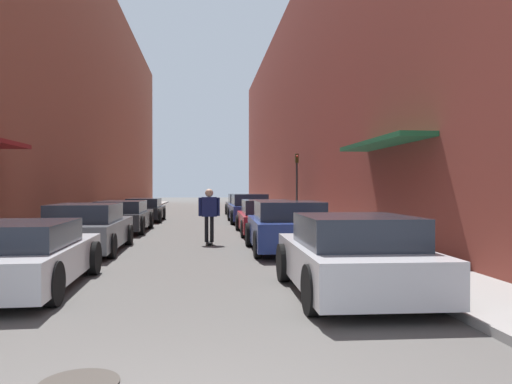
{
  "coord_description": "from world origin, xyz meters",
  "views": [
    {
      "loc": [
        0.43,
        -3.26,
        1.73
      ],
      "look_at": [
        1.86,
        10.67,
        1.59
      ],
      "focal_mm": 35.0,
      "sensor_mm": 36.0,
      "label": 1
    }
  ],
  "objects_px": {
    "parked_car_right_4": "(243,205)",
    "parked_car_left_3": "(144,210)",
    "parked_car_right_2": "(265,217)",
    "manhole_cover": "(79,384)",
    "parked_car_left_0": "(21,256)",
    "parked_car_left_1": "(87,229)",
    "parked_car_right_0": "(353,256)",
    "skateboarder": "(209,210)",
    "parked_car_right_3": "(249,209)",
    "parked_car_left_2": "(122,216)",
    "parked_car_right_1": "(288,227)",
    "traffic_light": "(297,179)"
  },
  "relations": [
    {
      "from": "parked_car_left_3",
      "to": "parked_car_right_2",
      "type": "bearing_deg",
      "value": -54.17
    },
    {
      "from": "parked_car_left_3",
      "to": "parked_car_right_0",
      "type": "relative_size",
      "value": 1.01
    },
    {
      "from": "parked_car_left_3",
      "to": "parked_car_right_3",
      "type": "bearing_deg",
      "value": -14.73
    },
    {
      "from": "parked_car_left_1",
      "to": "parked_car_left_3",
      "type": "height_order",
      "value": "parked_car_left_1"
    },
    {
      "from": "parked_car_left_2",
      "to": "parked_car_right_3",
      "type": "bearing_deg",
      "value": 40.83
    },
    {
      "from": "parked_car_left_0",
      "to": "parked_car_right_2",
      "type": "bearing_deg",
      "value": 61.14
    },
    {
      "from": "parked_car_left_1",
      "to": "parked_car_right_4",
      "type": "relative_size",
      "value": 0.97
    },
    {
      "from": "parked_car_right_0",
      "to": "skateboarder",
      "type": "xyz_separation_m",
      "value": [
        -2.22,
        7.31,
        0.41
      ]
    },
    {
      "from": "parked_car_left_3",
      "to": "traffic_light",
      "type": "bearing_deg",
      "value": -8.86
    },
    {
      "from": "traffic_light",
      "to": "parked_car_left_2",
      "type": "bearing_deg",
      "value": -148.27
    },
    {
      "from": "parked_car_left_2",
      "to": "parked_car_left_3",
      "type": "relative_size",
      "value": 1.18
    },
    {
      "from": "parked_car_right_4",
      "to": "parked_car_left_3",
      "type": "bearing_deg",
      "value": -139.49
    },
    {
      "from": "manhole_cover",
      "to": "parked_car_left_2",
      "type": "bearing_deg",
      "value": 97.8
    },
    {
      "from": "parked_car_left_3",
      "to": "manhole_cover",
      "type": "distance_m",
      "value": 21.27
    },
    {
      "from": "parked_car_left_0",
      "to": "parked_car_right_4",
      "type": "relative_size",
      "value": 0.93
    },
    {
      "from": "parked_car_right_1",
      "to": "parked_car_right_2",
      "type": "height_order",
      "value": "parked_car_right_1"
    },
    {
      "from": "parked_car_right_0",
      "to": "manhole_cover",
      "type": "xyz_separation_m",
      "value": [
        -3.45,
        -3.27,
        -0.62
      ]
    },
    {
      "from": "skateboarder",
      "to": "manhole_cover",
      "type": "bearing_deg",
      "value": -96.6
    },
    {
      "from": "skateboarder",
      "to": "traffic_light",
      "type": "height_order",
      "value": "traffic_light"
    },
    {
      "from": "parked_car_left_1",
      "to": "parked_car_right_3",
      "type": "bearing_deg",
      "value": 63.45
    },
    {
      "from": "parked_car_right_0",
      "to": "parked_car_right_2",
      "type": "xyz_separation_m",
      "value": [
        -0.12,
        10.59,
        -0.02
      ]
    },
    {
      "from": "parked_car_left_3",
      "to": "parked_car_right_3",
      "type": "xyz_separation_m",
      "value": [
        5.19,
        -1.37,
        0.1
      ]
    },
    {
      "from": "parked_car_left_3",
      "to": "skateboarder",
      "type": "distance_m",
      "value": 11.06
    },
    {
      "from": "parked_car_left_0",
      "to": "parked_car_right_1",
      "type": "distance_m",
      "value": 6.94
    },
    {
      "from": "parked_car_left_0",
      "to": "manhole_cover",
      "type": "xyz_separation_m",
      "value": [
        1.98,
        -4.25,
        -0.56
      ]
    },
    {
      "from": "parked_car_left_3",
      "to": "parked_car_right_0",
      "type": "xyz_separation_m",
      "value": [
        5.4,
        -17.9,
        0.05
      ]
    },
    {
      "from": "traffic_light",
      "to": "parked_car_left_0",
      "type": "bearing_deg",
      "value": -115.85
    },
    {
      "from": "parked_car_left_3",
      "to": "parked_car_right_1",
      "type": "relative_size",
      "value": 0.99
    },
    {
      "from": "parked_car_left_1",
      "to": "skateboarder",
      "type": "height_order",
      "value": "skateboarder"
    },
    {
      "from": "parked_car_left_1",
      "to": "skateboarder",
      "type": "bearing_deg",
      "value": 22.43
    },
    {
      "from": "parked_car_right_3",
      "to": "parked_car_left_3",
      "type": "bearing_deg",
      "value": 165.27
    },
    {
      "from": "parked_car_right_2",
      "to": "manhole_cover",
      "type": "height_order",
      "value": "parked_car_right_2"
    },
    {
      "from": "parked_car_right_0",
      "to": "parked_car_left_0",
      "type": "bearing_deg",
      "value": 169.84
    },
    {
      "from": "parked_car_left_0",
      "to": "parked_car_left_3",
      "type": "height_order",
      "value": "parked_car_left_3"
    },
    {
      "from": "parked_car_right_2",
      "to": "traffic_light",
      "type": "xyz_separation_m",
      "value": [
        2.33,
        6.12,
        1.55
      ]
    },
    {
      "from": "manhole_cover",
      "to": "parked_car_right_1",
      "type": "bearing_deg",
      "value": 69.27
    },
    {
      "from": "parked_car_left_2",
      "to": "parked_car_right_0",
      "type": "xyz_separation_m",
      "value": [
        5.53,
        -11.93,
        0.03
      ]
    },
    {
      "from": "parked_car_left_3",
      "to": "manhole_cover",
      "type": "bearing_deg",
      "value": -84.73
    },
    {
      "from": "parked_car_left_1",
      "to": "manhole_cover",
      "type": "bearing_deg",
      "value": -77.56
    },
    {
      "from": "parked_car_right_4",
      "to": "parked_car_right_0",
      "type": "bearing_deg",
      "value": -89.83
    },
    {
      "from": "parked_car_right_1",
      "to": "parked_car_left_3",
      "type": "bearing_deg",
      "value": 112.94
    },
    {
      "from": "parked_car_right_2",
      "to": "parked_car_right_4",
      "type": "bearing_deg",
      "value": 89.72
    },
    {
      "from": "parked_car_left_1",
      "to": "parked_car_right_0",
      "type": "xyz_separation_m",
      "value": [
        5.49,
        -5.96,
        0.01
      ]
    },
    {
      "from": "manhole_cover",
      "to": "parked_car_right_2",
      "type": "bearing_deg",
      "value": 76.51
    },
    {
      "from": "parked_car_left_0",
      "to": "parked_car_right_3",
      "type": "height_order",
      "value": "parked_car_right_3"
    },
    {
      "from": "parked_car_left_3",
      "to": "parked_car_right_0",
      "type": "bearing_deg",
      "value": -73.21
    },
    {
      "from": "parked_car_right_0",
      "to": "parked_car_right_4",
      "type": "xyz_separation_m",
      "value": [
        -0.07,
        22.46,
        0.01
      ]
    },
    {
      "from": "parked_car_left_1",
      "to": "skateboarder",
      "type": "distance_m",
      "value": 3.55
    },
    {
      "from": "parked_car_right_2",
      "to": "skateboarder",
      "type": "bearing_deg",
      "value": -122.62
    },
    {
      "from": "parked_car_right_0",
      "to": "parked_car_right_1",
      "type": "height_order",
      "value": "parked_car_right_1"
    }
  ]
}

